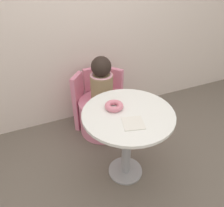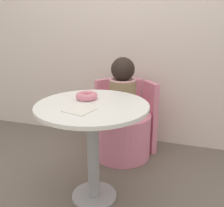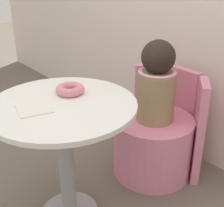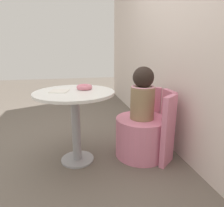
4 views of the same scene
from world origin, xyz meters
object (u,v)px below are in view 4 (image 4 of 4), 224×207
(donut, at_px, (84,87))
(child_figure, at_px, (143,94))
(round_table, at_px, (75,108))
(tub_chair, at_px, (141,137))

(donut, bearing_deg, child_figure, 79.54)
(round_table, distance_m, tub_chair, 0.74)
(round_table, xyz_separation_m, tub_chair, (0.02, 0.66, -0.35))
(round_table, distance_m, donut, 0.22)
(round_table, relative_size, child_figure, 1.43)
(round_table, height_order, tub_chair, round_table)
(child_figure, xyz_separation_m, donut, (-0.10, -0.56, 0.07))
(tub_chair, bearing_deg, child_figure, 82.87)
(tub_chair, distance_m, donut, 0.77)
(child_figure, distance_m, donut, 0.57)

